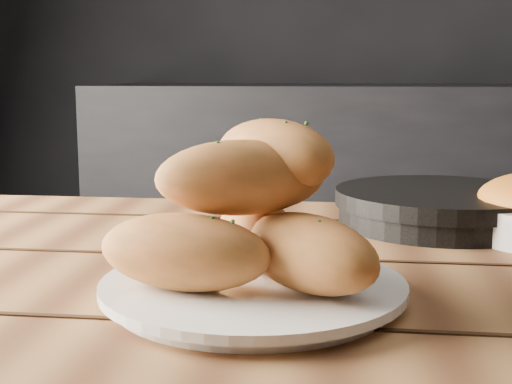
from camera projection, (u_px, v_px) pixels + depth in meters
The scene contains 3 objects.
plate at pixel (253, 290), 0.60m from camera, with size 0.26×0.26×0.02m.
bread_rolls at pixel (252, 214), 0.59m from camera, with size 0.25×0.22×0.13m.
skillet at pixel (442, 207), 0.90m from camera, with size 0.39×0.26×0.05m.
Camera 1 is at (-0.59, -0.69, 0.94)m, focal length 50.00 mm.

